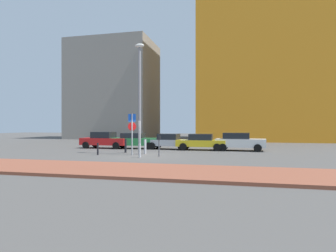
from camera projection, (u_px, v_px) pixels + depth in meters
ground_plane at (143, 156)px, 20.37m from camera, size 120.00×120.00×0.00m
sidewalk_brick at (97, 169)px, 13.60m from camera, size 40.00×4.12×0.14m
parked_car_red at (105, 140)px, 27.15m from camera, size 4.53×2.03×1.55m
parked_car_green at (135, 140)px, 26.72m from camera, size 4.57×2.19×1.45m
parked_car_silver at (169, 141)px, 25.96m from camera, size 4.10×2.12×1.40m
parked_car_yellow at (201, 142)px, 25.06m from camera, size 4.24×1.92×1.41m
parked_car_white at (239, 141)px, 24.37m from camera, size 4.20×2.22×1.52m
parking_sign_post at (132, 129)px, 20.59m from camera, size 0.60×0.13×3.00m
parking_meter at (159, 143)px, 19.67m from camera, size 0.18×0.14×1.43m
street_lamp at (140, 90)px, 21.19m from camera, size 0.70×0.36×8.21m
traffic_bollard_near at (126, 146)px, 22.71m from camera, size 0.16×0.16×1.08m
traffic_bollard_mid at (98, 149)px, 20.79m from camera, size 0.12×0.12×0.87m
traffic_bollard_far at (140, 151)px, 19.14m from camera, size 0.15×0.15×0.91m
traffic_bollard_edge at (145, 147)px, 21.54m from camera, size 0.18×0.18×1.10m
building_colorful_midrise at (261, 50)px, 44.84m from camera, size 18.12×17.64×28.05m
building_under_construction at (114, 91)px, 48.84m from camera, size 13.53×10.12×16.20m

